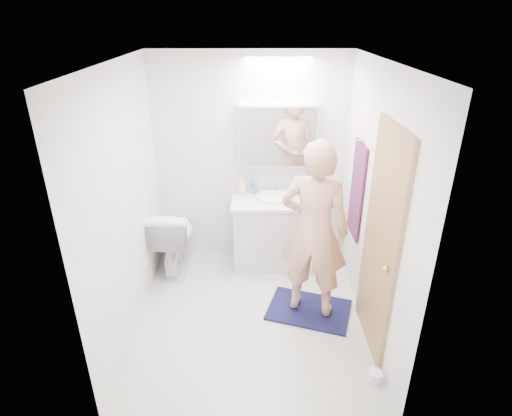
{
  "coord_description": "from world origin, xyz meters",
  "views": [
    {
      "loc": [
        0.0,
        -3.35,
        2.74
      ],
      "look_at": [
        0.05,
        0.25,
        1.05
      ],
      "focal_mm": 29.32,
      "sensor_mm": 36.0,
      "label": 1
    }
  ],
  "objects_px": {
    "person": "(314,231)",
    "soap_bottle_b": "(253,187)",
    "toothbrush_cup": "(295,190)",
    "toilet_paper_roll": "(375,377)",
    "soap_bottle_a": "(242,185)",
    "vanity_cabinet": "(273,233)",
    "medicine_cabinet": "(277,136)",
    "toilet": "(174,238)"
  },
  "relations": [
    {
      "from": "vanity_cabinet",
      "to": "soap_bottle_b",
      "type": "distance_m",
      "value": 0.58
    },
    {
      "from": "medicine_cabinet",
      "to": "soap_bottle_b",
      "type": "relative_size",
      "value": 5.74
    },
    {
      "from": "soap_bottle_b",
      "to": "soap_bottle_a",
      "type": "bearing_deg",
      "value": -167.23
    },
    {
      "from": "toilet_paper_roll",
      "to": "soap_bottle_a",
      "type": "bearing_deg",
      "value": 119.23
    },
    {
      "from": "vanity_cabinet",
      "to": "toilet",
      "type": "relative_size",
      "value": 1.14
    },
    {
      "from": "soap_bottle_a",
      "to": "medicine_cabinet",
      "type": "bearing_deg",
      "value": 8.46
    },
    {
      "from": "vanity_cabinet",
      "to": "soap_bottle_b",
      "type": "bearing_deg",
      "value": 141.63
    },
    {
      "from": "medicine_cabinet",
      "to": "toilet_paper_roll",
      "type": "distance_m",
      "value": 2.6
    },
    {
      "from": "soap_bottle_b",
      "to": "person",
      "type": "bearing_deg",
      "value": -63.63
    },
    {
      "from": "toilet",
      "to": "soap_bottle_b",
      "type": "distance_m",
      "value": 1.08
    },
    {
      "from": "medicine_cabinet",
      "to": "toilet_paper_roll",
      "type": "relative_size",
      "value": 8.0
    },
    {
      "from": "person",
      "to": "soap_bottle_b",
      "type": "distance_m",
      "value": 1.25
    },
    {
      "from": "vanity_cabinet",
      "to": "soap_bottle_a",
      "type": "relative_size",
      "value": 3.86
    },
    {
      "from": "toothbrush_cup",
      "to": "toilet_paper_roll",
      "type": "relative_size",
      "value": 0.99
    },
    {
      "from": "soap_bottle_a",
      "to": "toilet_paper_roll",
      "type": "height_order",
      "value": "soap_bottle_a"
    },
    {
      "from": "vanity_cabinet",
      "to": "soap_bottle_b",
      "type": "relative_size",
      "value": 5.87
    },
    {
      "from": "medicine_cabinet",
      "to": "toilet_paper_roll",
      "type": "bearing_deg",
      "value": -70.94
    },
    {
      "from": "soap_bottle_a",
      "to": "toothbrush_cup",
      "type": "xyz_separation_m",
      "value": [
        0.62,
        0.01,
        -0.07
      ]
    },
    {
      "from": "toilet_paper_roll",
      "to": "vanity_cabinet",
      "type": "bearing_deg",
      "value": 112.24
    },
    {
      "from": "medicine_cabinet",
      "to": "soap_bottle_a",
      "type": "xyz_separation_m",
      "value": [
        -0.4,
        -0.06,
        -0.56
      ]
    },
    {
      "from": "toilet",
      "to": "toothbrush_cup",
      "type": "relative_size",
      "value": 7.21
    },
    {
      "from": "soap_bottle_b",
      "to": "toothbrush_cup",
      "type": "xyz_separation_m",
      "value": [
        0.49,
        -0.02,
        -0.03
      ]
    },
    {
      "from": "medicine_cabinet",
      "to": "person",
      "type": "bearing_deg",
      "value": -76.15
    },
    {
      "from": "person",
      "to": "toilet_paper_roll",
      "type": "relative_size",
      "value": 15.85
    },
    {
      "from": "vanity_cabinet",
      "to": "toilet_paper_roll",
      "type": "xyz_separation_m",
      "value": [
        0.75,
        -1.83,
        -0.34
      ]
    },
    {
      "from": "medicine_cabinet",
      "to": "toilet",
      "type": "xyz_separation_m",
      "value": [
        -1.18,
        -0.32,
        -1.11
      ]
    },
    {
      "from": "person",
      "to": "toilet_paper_roll",
      "type": "bearing_deg",
      "value": 133.56
    },
    {
      "from": "toilet",
      "to": "toilet_paper_roll",
      "type": "height_order",
      "value": "toilet"
    },
    {
      "from": "soap_bottle_b",
      "to": "toothbrush_cup",
      "type": "bearing_deg",
      "value": -2.34
    },
    {
      "from": "person",
      "to": "toothbrush_cup",
      "type": "height_order",
      "value": "person"
    },
    {
      "from": "medicine_cabinet",
      "to": "person",
      "type": "xyz_separation_m",
      "value": [
        0.28,
        -1.15,
        -0.58
      ]
    },
    {
      "from": "medicine_cabinet",
      "to": "person",
      "type": "relative_size",
      "value": 0.5
    },
    {
      "from": "soap_bottle_a",
      "to": "vanity_cabinet",
      "type": "bearing_deg",
      "value": -22.64
    },
    {
      "from": "medicine_cabinet",
      "to": "vanity_cabinet",
      "type": "bearing_deg",
      "value": -101.72
    },
    {
      "from": "toilet_paper_roll",
      "to": "toilet",
      "type": "bearing_deg",
      "value": 137.74
    },
    {
      "from": "person",
      "to": "soap_bottle_a",
      "type": "distance_m",
      "value": 1.29
    },
    {
      "from": "soap_bottle_a",
      "to": "toilet_paper_roll",
      "type": "xyz_separation_m",
      "value": [
        1.11,
        -1.98,
        -0.89
      ]
    },
    {
      "from": "toilet",
      "to": "soap_bottle_b",
      "type": "bearing_deg",
      "value": -159.56
    },
    {
      "from": "medicine_cabinet",
      "to": "toilet_paper_roll",
      "type": "height_order",
      "value": "medicine_cabinet"
    },
    {
      "from": "vanity_cabinet",
      "to": "medicine_cabinet",
      "type": "bearing_deg",
      "value": 78.28
    },
    {
      "from": "vanity_cabinet",
      "to": "person",
      "type": "relative_size",
      "value": 0.52
    },
    {
      "from": "vanity_cabinet",
      "to": "soap_bottle_a",
      "type": "xyz_separation_m",
      "value": [
        -0.36,
        0.15,
        0.55
      ]
    }
  ]
}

